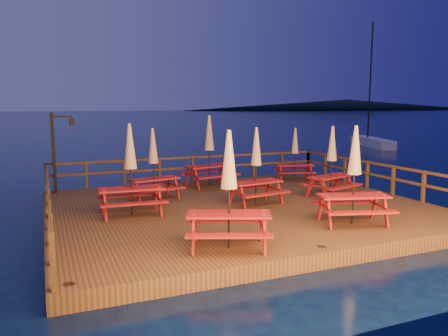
% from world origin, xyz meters
% --- Properties ---
extents(ground, '(500.00, 500.00, 0.00)m').
position_xyz_m(ground, '(0.00, 0.00, 0.00)').
color(ground, black).
rests_on(ground, ground).
extents(deck, '(12.00, 10.00, 0.40)m').
position_xyz_m(deck, '(0.00, 0.00, 0.20)').
color(deck, '#3F2A14').
rests_on(deck, ground).
extents(deck_piles, '(11.44, 9.44, 1.40)m').
position_xyz_m(deck_piles, '(0.00, 0.00, -0.30)').
color(deck_piles, '#3E2513').
rests_on(deck_piles, ground).
extents(railing, '(11.80, 9.75, 1.10)m').
position_xyz_m(railing, '(0.00, 1.78, 1.16)').
color(railing, '#3E2513').
rests_on(railing, deck).
extents(lamp_post, '(0.85, 0.18, 3.00)m').
position_xyz_m(lamp_post, '(-5.39, 4.55, 2.20)').
color(lamp_post, black).
rests_on(lamp_post, deck).
extents(headland_right, '(230.40, 86.40, 7.00)m').
position_xyz_m(headland_right, '(185.00, 230.00, 3.50)').
color(headland_right, black).
rests_on(headland_right, ground).
extents(sailboat, '(3.68, 7.42, 11.03)m').
position_xyz_m(sailboat, '(21.18, 17.97, 0.37)').
color(sailboat, silver).
rests_on(sailboat, ground).
extents(picnic_table_0, '(2.36, 2.18, 2.73)m').
position_xyz_m(picnic_table_0, '(-2.04, -3.83, 1.82)').
color(picnic_table_0, maroon).
rests_on(picnic_table_0, deck).
extents(picnic_table_1, '(1.99, 1.74, 2.49)m').
position_xyz_m(picnic_table_1, '(-2.40, 1.96, 1.70)').
color(picnic_table_1, maroon).
rests_on(picnic_table_1, deck).
extents(picnic_table_2, '(2.11, 1.90, 2.54)m').
position_xyz_m(picnic_table_2, '(3.59, -0.03, 1.72)').
color(picnic_table_2, maroon).
rests_on(picnic_table_2, deck).
extents(picnic_table_3, '(1.99, 1.67, 2.74)m').
position_xyz_m(picnic_table_3, '(-3.53, 0.09, 1.82)').
color(picnic_table_3, maroon).
rests_on(picnic_table_3, deck).
extents(picnic_table_4, '(1.99, 1.73, 2.56)m').
position_xyz_m(picnic_table_4, '(0.55, -0.08, 1.73)').
color(picnic_table_4, maroon).
rests_on(picnic_table_4, deck).
extents(picnic_table_5, '(1.94, 1.76, 2.29)m').
position_xyz_m(picnic_table_5, '(4.25, 3.49, 1.59)').
color(picnic_table_5, maroon).
rests_on(picnic_table_5, deck).
extents(picnic_table_6, '(2.28, 2.05, 2.73)m').
position_xyz_m(picnic_table_6, '(1.94, -3.27, 1.82)').
color(picnic_table_6, maroon).
rests_on(picnic_table_6, deck).
extents(picnic_table_7, '(2.30, 2.03, 2.86)m').
position_xyz_m(picnic_table_7, '(0.28, 3.57, 1.89)').
color(picnic_table_7, maroon).
rests_on(picnic_table_7, deck).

